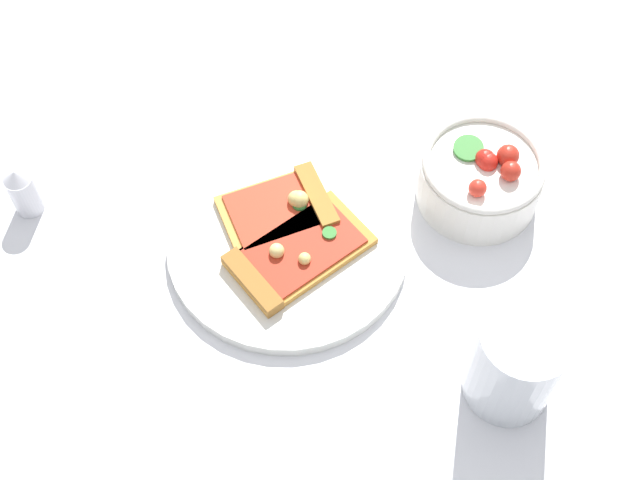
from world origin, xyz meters
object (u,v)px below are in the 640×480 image
(pizza_slice_far, at_px, (292,256))
(soda_glass, at_px, (515,364))
(salad_bowl, at_px, (481,178))
(pepper_shaker, at_px, (23,190))
(pizza_slice_near, at_px, (286,207))
(plate, at_px, (288,243))

(pizza_slice_far, height_order, soda_glass, soda_glass)
(pizza_slice_far, distance_m, salad_bowl, 0.22)
(pepper_shaker, bearing_deg, soda_glass, 174.70)
(pizza_slice_far, xyz_separation_m, salad_bowl, (-0.16, -0.15, 0.01))
(pizza_slice_far, xyz_separation_m, soda_glass, (-0.24, 0.07, 0.03))
(pizza_slice_near, bearing_deg, salad_bowl, -154.16)
(plate, height_order, pizza_slice_far, pizza_slice_far)
(pizza_slice_far, bearing_deg, salad_bowl, -138.14)
(plate, bearing_deg, pepper_shaker, 7.55)
(pizza_slice_near, xyz_separation_m, soda_glass, (-0.26, 0.12, 0.03))
(plate, bearing_deg, soda_glass, 160.76)
(pizza_slice_far, relative_size, soda_glass, 1.48)
(soda_glass, bearing_deg, plate, -19.24)
(salad_bowl, distance_m, pepper_shaker, 0.49)
(plate, relative_size, pepper_shaker, 3.96)
(plate, bearing_deg, pizza_slice_near, -68.47)
(pizza_slice_far, distance_m, soda_glass, 0.25)
(soda_glass, bearing_deg, pizza_slice_near, -24.71)
(plate, distance_m, pizza_slice_far, 0.03)
(pizza_slice_near, bearing_deg, pepper_shaker, 14.81)
(pizza_slice_far, relative_size, pepper_shaker, 2.54)
(pizza_slice_near, relative_size, pepper_shaker, 2.17)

